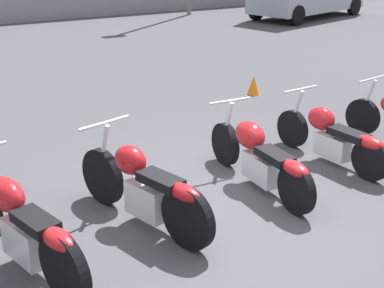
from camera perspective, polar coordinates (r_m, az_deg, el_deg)
ground_plane at (r=6.17m, az=3.01°, el=-7.48°), size 60.00×60.00×0.00m
motorcycle_slot_1 at (r=5.27m, az=-17.80°, el=-8.33°), size 0.77×2.15×1.04m
motorcycle_slot_2 at (r=5.77m, az=-5.14°, el=-4.69°), size 0.81×2.04×1.04m
motorcycle_slot_3 at (r=6.67m, az=7.20°, el=-1.32°), size 0.63×2.17×0.96m
motorcycle_slot_4 at (r=7.59m, az=14.74°, el=0.76°), size 0.64×2.00×0.93m
traffic_cone_far at (r=10.78m, az=6.58°, el=6.23°), size 0.26×0.26×0.37m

